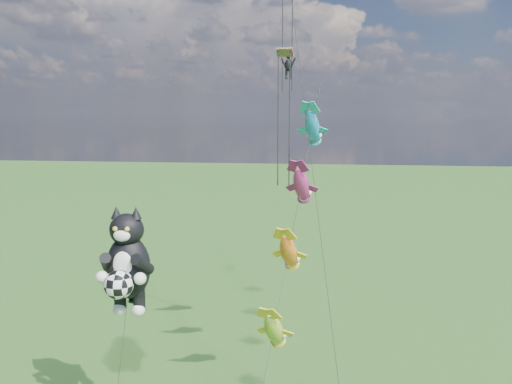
# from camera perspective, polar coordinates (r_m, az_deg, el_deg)

# --- Properties ---
(cat_kite_rig) EXTENTS (2.59, 4.09, 11.18)m
(cat_kite_rig) POSITION_cam_1_polar(r_m,az_deg,el_deg) (29.88, -12.82, -6.84)
(cat_kite_rig) COLOR brown
(cat_kite_rig) RESTS_ON ground
(fish_windsock_rig) EXTENTS (2.98, 15.77, 17.79)m
(fish_windsock_rig) POSITION_cam_1_polar(r_m,az_deg,el_deg) (32.15, 3.94, -2.61)
(fish_windsock_rig) COLOR brown
(fish_windsock_rig) RESTS_ON ground
(parafoil_rig) EXTENTS (5.02, 17.02, 26.34)m
(parafoil_rig) POSITION_cam_1_polar(r_m,az_deg,el_deg) (39.07, 3.32, 12.74)
(parafoil_rig) COLOR brown
(parafoil_rig) RESTS_ON ground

